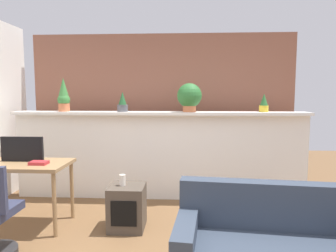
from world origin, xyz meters
TOP-DOWN VIEW (x-y plane):
  - divider_wall at (0.00, 2.00)m, footprint 4.22×0.16m
  - plant_shelf at (0.00, 1.96)m, footprint 4.22×0.34m
  - brick_wall_behind at (0.00, 2.60)m, footprint 4.22×0.10m
  - potted_plant_0 at (-1.39, 1.96)m, footprint 0.18×0.18m
  - potted_plant_1 at (-0.53, 1.95)m, footprint 0.15×0.15m
  - potted_plant_2 at (0.43, 1.94)m, footprint 0.35×0.35m
  - potted_plant_3 at (1.49, 2.00)m, footprint 0.13×0.13m
  - desk at (-1.52, 0.95)m, footprint 1.10×0.60m
  - tv_monitor at (-1.53, 1.03)m, footprint 0.50×0.04m
  - side_cube_shelf at (-0.28, 0.95)m, footprint 0.40×0.41m
  - vase_on_shelf at (-0.33, 0.96)m, footprint 0.07×0.07m
  - book_on_desk at (-1.26, 0.88)m, footprint 0.19×0.13m

SIDE VIEW (x-z plane):
  - side_cube_shelf at x=-0.28m, z-range 0.00..0.50m
  - vase_on_shelf at x=-0.33m, z-range 0.50..0.62m
  - divider_wall at x=0.00m, z-range 0.00..1.24m
  - desk at x=-1.52m, z-range 0.29..1.04m
  - book_on_desk at x=-1.26m, z-range 0.75..0.79m
  - tv_monitor at x=-1.53m, z-range 0.75..1.04m
  - brick_wall_behind at x=0.00m, z-range 0.00..2.50m
  - plant_shelf at x=0.00m, z-range 1.24..1.28m
  - potted_plant_3 at x=1.49m, z-range 1.27..1.53m
  - potted_plant_1 at x=-0.53m, z-range 1.27..1.55m
  - potted_plant_2 at x=0.43m, z-range 1.30..1.71m
  - potted_plant_0 at x=-1.39m, z-range 1.26..1.75m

